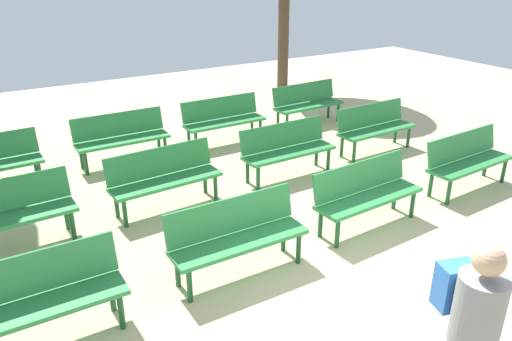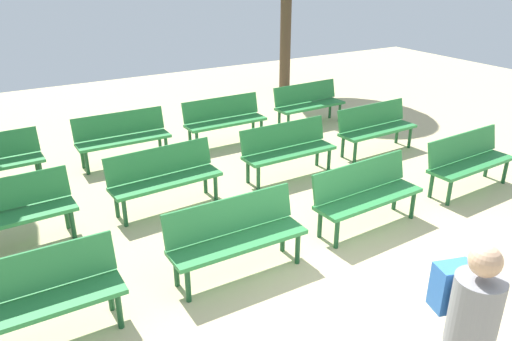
{
  "view_description": "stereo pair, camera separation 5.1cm",
  "coord_description": "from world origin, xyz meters",
  "px_view_note": "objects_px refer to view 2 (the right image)",
  "views": [
    {
      "loc": [
        -3.36,
        -2.72,
        3.37
      ],
      "look_at": [
        0.0,
        2.87,
        0.55
      ],
      "focal_mm": 34.88,
      "sensor_mm": 36.0,
      "label": 1
    },
    {
      "loc": [
        -3.32,
        -2.75,
        3.37
      ],
      "look_at": [
        0.0,
        2.87,
        0.55
      ],
      "focal_mm": 34.88,
      "sensor_mm": 36.0,
      "label": 2
    }
  ],
  "objects_px": {
    "visitor_with_backpack": "(467,330)",
    "bench_r0_c1": "(235,233)",
    "bench_r0_c2": "(366,191)",
    "bench_r1_c0": "(6,211)",
    "bench_r1_c2": "(287,147)",
    "bench_r1_c1": "(164,175)",
    "bench_r2_c1": "(122,135)",
    "bench_r2_c3": "(308,102)",
    "bench_r2_c2": "(224,118)",
    "bench_r0_c3": "(468,158)",
    "bench_r1_c3": "(376,125)",
    "bench_r0_c0": "(33,295)"
  },
  "relations": [
    {
      "from": "bench_r1_c0",
      "to": "bench_r0_c1",
      "type": "bearing_deg",
      "value": -43.7
    },
    {
      "from": "bench_r0_c3",
      "to": "bench_r2_c3",
      "type": "height_order",
      "value": "same"
    },
    {
      "from": "bench_r0_c0",
      "to": "bench_r0_c1",
      "type": "bearing_deg",
      "value": 1.03
    },
    {
      "from": "bench_r0_c0",
      "to": "bench_r1_c3",
      "type": "distance_m",
      "value": 6.56
    },
    {
      "from": "bench_r0_c0",
      "to": "visitor_with_backpack",
      "type": "height_order",
      "value": "visitor_with_backpack"
    },
    {
      "from": "bench_r0_c2",
      "to": "bench_r0_c3",
      "type": "height_order",
      "value": "same"
    },
    {
      "from": "bench_r1_c1",
      "to": "bench_r2_c2",
      "type": "xyz_separation_m",
      "value": [
        1.99,
        2.0,
        0.0
      ]
    },
    {
      "from": "visitor_with_backpack",
      "to": "bench_r1_c3",
      "type": "bearing_deg",
      "value": -110.83
    },
    {
      "from": "bench_r1_c3",
      "to": "bench_r2_c2",
      "type": "xyz_separation_m",
      "value": [
        -2.18,
        1.85,
        0.0
      ]
    },
    {
      "from": "bench_r0_c2",
      "to": "bench_r1_c3",
      "type": "xyz_separation_m",
      "value": [
        2.07,
        2.03,
        0.0
      ]
    },
    {
      "from": "bench_r0_c0",
      "to": "bench_r2_c3",
      "type": "relative_size",
      "value": 0.99
    },
    {
      "from": "bench_r1_c1",
      "to": "bench_r2_c2",
      "type": "distance_m",
      "value": 2.82
    },
    {
      "from": "bench_r0_c2",
      "to": "bench_r1_c3",
      "type": "height_order",
      "value": "same"
    },
    {
      "from": "bench_r1_c1",
      "to": "bench_r1_c3",
      "type": "distance_m",
      "value": 4.18
    },
    {
      "from": "bench_r0_c2",
      "to": "bench_r2_c3",
      "type": "distance_m",
      "value": 4.44
    },
    {
      "from": "bench_r0_c2",
      "to": "bench_r1_c1",
      "type": "height_order",
      "value": "same"
    },
    {
      "from": "bench_r0_c3",
      "to": "bench_r1_c1",
      "type": "relative_size",
      "value": 1.0
    },
    {
      "from": "bench_r0_c3",
      "to": "bench_r2_c3",
      "type": "relative_size",
      "value": 1.0
    },
    {
      "from": "bench_r0_c3",
      "to": "bench_r2_c2",
      "type": "distance_m",
      "value": 4.43
    },
    {
      "from": "bench_r2_c1",
      "to": "visitor_with_backpack",
      "type": "distance_m",
      "value": 6.66
    },
    {
      "from": "bench_r2_c2",
      "to": "bench_r2_c3",
      "type": "distance_m",
      "value": 2.09
    },
    {
      "from": "bench_r0_c0",
      "to": "bench_r0_c2",
      "type": "xyz_separation_m",
      "value": [
        4.14,
        0.11,
        0.0
      ]
    },
    {
      "from": "bench_r2_c3",
      "to": "visitor_with_backpack",
      "type": "distance_m",
      "value": 7.61
    },
    {
      "from": "bench_r2_c2",
      "to": "bench_r2_c3",
      "type": "relative_size",
      "value": 0.99
    },
    {
      "from": "bench_r1_c2",
      "to": "bench_r1_c1",
      "type": "bearing_deg",
      "value": -179.75
    },
    {
      "from": "bench_r2_c2",
      "to": "visitor_with_backpack",
      "type": "bearing_deg",
      "value": -102.9
    },
    {
      "from": "bench_r0_c2",
      "to": "bench_r0_c0",
      "type": "bearing_deg",
      "value": 178.46
    },
    {
      "from": "bench_r2_c2",
      "to": "bench_r0_c2",
      "type": "bearing_deg",
      "value": -88.74
    },
    {
      "from": "bench_r0_c1",
      "to": "bench_r2_c2",
      "type": "relative_size",
      "value": 1.0
    },
    {
      "from": "bench_r1_c0",
      "to": "bench_r2_c2",
      "type": "height_order",
      "value": "same"
    },
    {
      "from": "bench_r1_c0",
      "to": "bench_r1_c2",
      "type": "bearing_deg",
      "value": -1.34
    },
    {
      "from": "visitor_with_backpack",
      "to": "bench_r0_c1",
      "type": "bearing_deg",
      "value": -64.39
    },
    {
      "from": "bench_r1_c1",
      "to": "bench_r2_c3",
      "type": "bearing_deg",
      "value": 23.99
    },
    {
      "from": "bench_r1_c1",
      "to": "bench_r1_c3",
      "type": "bearing_deg",
      "value": -1.31
    },
    {
      "from": "bench_r1_c1",
      "to": "bench_r1_c0",
      "type": "bearing_deg",
      "value": 177.87
    },
    {
      "from": "bench_r1_c3",
      "to": "bench_r0_c3",
      "type": "bearing_deg",
      "value": -89.38
    },
    {
      "from": "bench_r0_c0",
      "to": "bench_r0_c1",
      "type": "relative_size",
      "value": 1.0
    },
    {
      "from": "bench_r2_c2",
      "to": "bench_r0_c1",
      "type": "bearing_deg",
      "value": -115.98
    },
    {
      "from": "bench_r1_c0",
      "to": "bench_r1_c2",
      "type": "distance_m",
      "value": 4.21
    },
    {
      "from": "bench_r0_c3",
      "to": "bench_r1_c2",
      "type": "xyz_separation_m",
      "value": [
        -2.12,
        1.84,
        0.0
      ]
    },
    {
      "from": "bench_r0_c3",
      "to": "visitor_with_backpack",
      "type": "xyz_separation_m",
      "value": [
        -3.73,
        -2.82,
        0.43
      ]
    },
    {
      "from": "bench_r1_c1",
      "to": "visitor_with_backpack",
      "type": "height_order",
      "value": "visitor_with_backpack"
    },
    {
      "from": "bench_r0_c2",
      "to": "bench_r2_c2",
      "type": "relative_size",
      "value": 1.01
    },
    {
      "from": "bench_r0_c1",
      "to": "bench_r0_c2",
      "type": "distance_m",
      "value": 2.0
    },
    {
      "from": "bench_r0_c1",
      "to": "bench_r2_c3",
      "type": "height_order",
      "value": "same"
    },
    {
      "from": "bench_r2_c1",
      "to": "bench_r2_c3",
      "type": "bearing_deg",
      "value": 1.12
    },
    {
      "from": "bench_r2_c3",
      "to": "bench_r0_c0",
      "type": "bearing_deg",
      "value": -148.47
    },
    {
      "from": "bench_r1_c2",
      "to": "visitor_with_backpack",
      "type": "bearing_deg",
      "value": -109.89
    },
    {
      "from": "bench_r2_c2",
      "to": "visitor_with_backpack",
      "type": "xyz_separation_m",
      "value": [
        -1.46,
        -6.62,
        0.43
      ]
    },
    {
      "from": "bench_r2_c3",
      "to": "visitor_with_backpack",
      "type": "xyz_separation_m",
      "value": [
        -3.54,
        -6.72,
        0.43
      ]
    }
  ]
}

